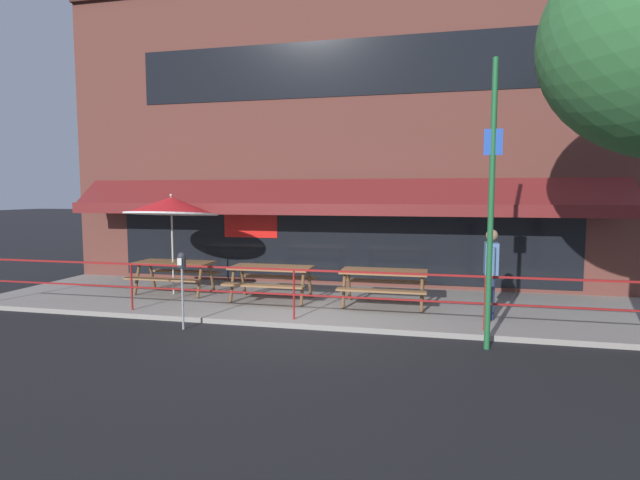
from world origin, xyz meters
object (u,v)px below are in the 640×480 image
(picnic_table_centre, at_px, (271,274))
(pedestrian_walking, at_px, (491,269))
(parking_meter_near, at_px, (182,267))
(patio_umbrella_left, at_px, (171,206))
(street_sign_pole, at_px, (491,203))
(picnic_table_left, at_px, (175,268))
(picnic_table_right, at_px, (384,278))

(picnic_table_centre, distance_m, pedestrian_walking, 4.63)
(picnic_table_centre, distance_m, parking_meter_near, 2.51)
(patio_umbrella_left, bearing_deg, street_sign_pole, -19.45)
(picnic_table_centre, height_order, pedestrian_walking, pedestrian_walking)
(picnic_table_left, xyz_separation_m, patio_umbrella_left, (-0.00, -0.07, 1.47))
(picnic_table_left, bearing_deg, patio_umbrella_left, -90.00)
(picnic_table_centre, bearing_deg, picnic_table_left, 174.65)
(patio_umbrella_left, bearing_deg, pedestrian_walking, -6.30)
(picnic_table_centre, relative_size, pedestrian_walking, 1.05)
(picnic_table_left, distance_m, picnic_table_right, 5.00)
(picnic_table_centre, bearing_deg, parking_meter_near, -112.19)
(picnic_table_centre, xyz_separation_m, street_sign_pole, (4.37, -2.26, 1.62))
(picnic_table_left, distance_m, parking_meter_near, 3.00)
(parking_meter_near, distance_m, street_sign_pole, 5.44)
(picnic_table_right, height_order, patio_umbrella_left, patio_umbrella_left)
(parking_meter_near, bearing_deg, picnic_table_right, 33.62)
(picnic_table_right, height_order, street_sign_pole, street_sign_pole)
(patio_umbrella_left, xyz_separation_m, street_sign_pole, (6.87, -2.43, 0.15))
(picnic_table_right, xyz_separation_m, pedestrian_walking, (2.08, -0.61, 0.35))
(pedestrian_walking, bearing_deg, picnic_table_left, 173.18)
(patio_umbrella_left, bearing_deg, picnic_table_centre, -3.84)
(pedestrian_walking, xyz_separation_m, parking_meter_near, (-5.51, -1.68, 0.09))
(picnic_table_right, relative_size, patio_umbrella_left, 0.76)
(picnic_table_centre, relative_size, street_sign_pole, 0.40)
(pedestrian_walking, distance_m, parking_meter_near, 5.76)
(picnic_table_centre, relative_size, picnic_table_right, 1.00)
(picnic_table_right, bearing_deg, pedestrian_walking, -16.24)
(picnic_table_left, bearing_deg, pedestrian_walking, -6.82)
(picnic_table_right, distance_m, pedestrian_walking, 2.19)
(patio_umbrella_left, xyz_separation_m, parking_meter_near, (1.57, -2.46, -1.03))
(picnic_table_left, xyz_separation_m, pedestrian_walking, (7.08, -0.85, 0.35))
(patio_umbrella_left, height_order, parking_meter_near, patio_umbrella_left)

